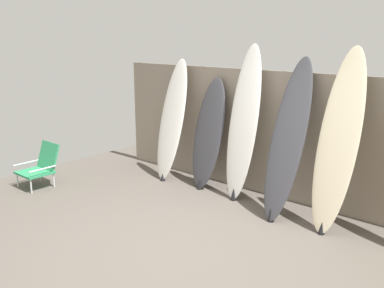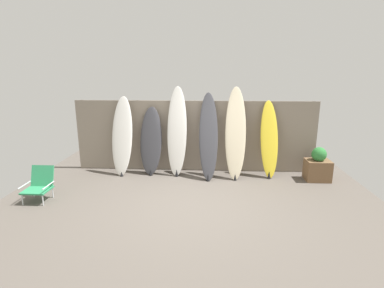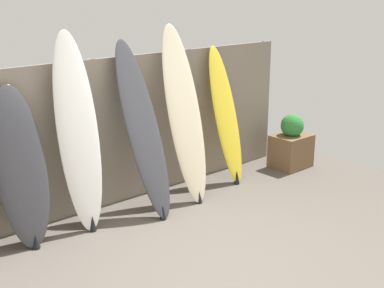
{
  "view_description": "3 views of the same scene",
  "coord_description": "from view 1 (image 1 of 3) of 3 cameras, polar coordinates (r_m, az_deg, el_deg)",
  "views": [
    {
      "loc": [
        2.88,
        -3.18,
        2.26
      ],
      "look_at": [
        -0.5,
        0.67,
        0.96
      ],
      "focal_mm": 40.0,
      "sensor_mm": 36.0,
      "label": 1
    },
    {
      "loc": [
        0.33,
        -5.43,
        2.55
      ],
      "look_at": [
        0.0,
        0.6,
        1.05
      ],
      "focal_mm": 28.0,
      "sensor_mm": 36.0,
      "label": 2
    },
    {
      "loc": [
        -3.13,
        -3.29,
        2.62
      ],
      "look_at": [
        0.37,
        0.72,
        1.02
      ],
      "focal_mm": 50.0,
      "sensor_mm": 36.0,
      "label": 3
    }
  ],
  "objects": [
    {
      "name": "surfboard_white_2",
      "position": [
        5.99,
        6.86,
        2.65
      ],
      "size": [
        0.5,
        0.5,
        2.17
      ],
      "color": "white",
      "rests_on": "ground"
    },
    {
      "name": "fence_back",
      "position": [
        6.09,
        11.89,
        0.99
      ],
      "size": [
        6.08,
        0.11,
        1.8
      ],
      "color": "gray",
      "rests_on": "ground"
    },
    {
      "name": "beach_chair",
      "position": [
        7.0,
        -19.5,
        -2.67
      ],
      "size": [
        0.5,
        0.55,
        0.66
      ],
      "rotation": [
        0.0,
        0.0,
        0.31
      ],
      "color": "silver",
      "rests_on": "ground"
    },
    {
      "name": "surfboard_white_0",
      "position": [
        6.83,
        -2.7,
        3.18
      ],
      "size": [
        0.56,
        0.59,
        1.92
      ],
      "color": "white",
      "rests_on": "ground"
    },
    {
      "name": "ground",
      "position": [
        4.85,
        -0.84,
        -13.57
      ],
      "size": [
        7.68,
        7.68,
        0.0
      ],
      "primitive_type": "plane",
      "color": "#5B544C"
    },
    {
      "name": "surfboard_cream_4",
      "position": [
        5.24,
        18.93,
        0.3
      ],
      "size": [
        0.5,
        0.66,
        2.17
      ],
      "color": "beige",
      "rests_on": "ground"
    },
    {
      "name": "surfboard_charcoal_3",
      "position": [
        5.51,
        12.67,
        0.61
      ],
      "size": [
        0.48,
        0.84,
        2.02
      ],
      "color": "#38383D",
      "rests_on": "ground"
    },
    {
      "name": "surfboard_charcoal_1",
      "position": [
        6.45,
        2.2,
        1.35
      ],
      "size": [
        0.57,
        0.52,
        1.67
      ],
      "color": "#38383D",
      "rests_on": "ground"
    }
  ]
}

